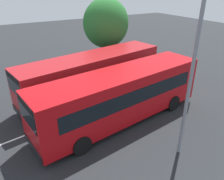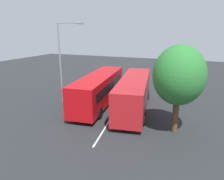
{
  "view_description": "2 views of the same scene",
  "coord_description": "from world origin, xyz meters",
  "px_view_note": "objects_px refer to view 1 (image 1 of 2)",
  "views": [
    {
      "loc": [
        5.71,
        11.54,
        7.53
      ],
      "look_at": [
        -0.69,
        0.61,
        1.36
      ],
      "focal_mm": 35.38,
      "sensor_mm": 36.0,
      "label": 1
    },
    {
      "loc": [
        -18.71,
        -6.77,
        7.35
      ],
      "look_at": [
        1.26,
        1.31,
        1.14
      ],
      "focal_mm": 32.98,
      "sensor_mm": 36.0,
      "label": 2
    }
  ],
  "objects_px": {
    "depot_tree": "(106,24)",
    "bus_center_left": "(121,95)",
    "street_lamp": "(188,59)",
    "bus_far_left": "(93,74)"
  },
  "relations": [
    {
      "from": "bus_far_left",
      "to": "depot_tree",
      "type": "distance_m",
      "value": 6.01
    },
    {
      "from": "street_lamp",
      "to": "depot_tree",
      "type": "height_order",
      "value": "street_lamp"
    },
    {
      "from": "bus_center_left",
      "to": "street_lamp",
      "type": "height_order",
      "value": "street_lamp"
    },
    {
      "from": "bus_far_left",
      "to": "street_lamp",
      "type": "bearing_deg",
      "value": 87.7
    },
    {
      "from": "bus_far_left",
      "to": "depot_tree",
      "type": "xyz_separation_m",
      "value": [
        -3.43,
        -4.18,
        2.63
      ]
    },
    {
      "from": "bus_center_left",
      "to": "depot_tree",
      "type": "xyz_separation_m",
      "value": [
        -3.38,
        -7.84,
        2.63
      ]
    },
    {
      "from": "bus_center_left",
      "to": "street_lamp",
      "type": "bearing_deg",
      "value": 96.82
    },
    {
      "from": "bus_far_left",
      "to": "bus_center_left",
      "type": "xyz_separation_m",
      "value": [
        -0.04,
        3.67,
        0.0
      ]
    },
    {
      "from": "depot_tree",
      "to": "bus_center_left",
      "type": "bearing_deg",
      "value": 66.66
    },
    {
      "from": "bus_far_left",
      "to": "street_lamp",
      "type": "relative_size",
      "value": 1.34
    }
  ]
}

